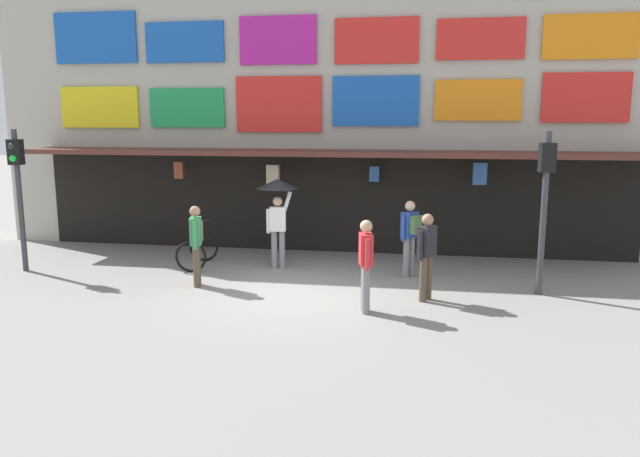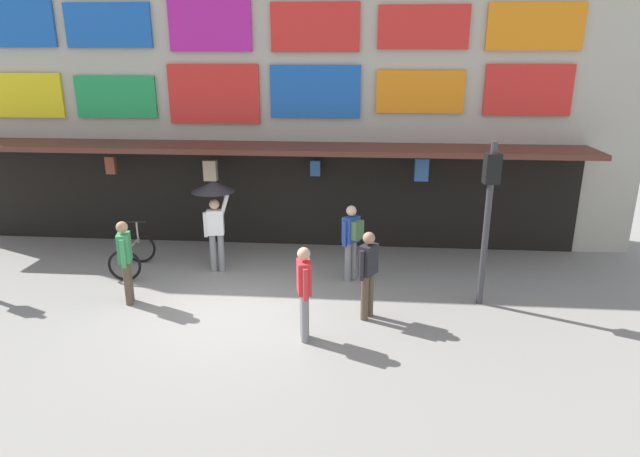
{
  "view_description": "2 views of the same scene",
  "coord_description": "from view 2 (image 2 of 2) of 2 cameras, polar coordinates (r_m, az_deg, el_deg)",
  "views": [
    {
      "loc": [
        2.46,
        -11.44,
        3.45
      ],
      "look_at": [
        0.33,
        1.03,
        1.14
      ],
      "focal_mm": 34.19,
      "sensor_mm": 36.0,
      "label": 1
    },
    {
      "loc": [
        2.46,
        -9.21,
        4.67
      ],
      "look_at": [
        1.52,
        1.88,
        1.11
      ],
      "focal_mm": 30.39,
      "sensor_mm": 36.0,
      "label": 2
    }
  ],
  "objects": [
    {
      "name": "pedestrian_in_white",
      "position": [
        9.12,
        -1.68,
        -6.35
      ],
      "size": [
        0.29,
        0.52,
        1.68
      ],
      "color": "gray",
      "rests_on": "ground"
    },
    {
      "name": "ground_plane",
      "position": [
        10.62,
        -9.18,
        -8.6
      ],
      "size": [
        80.0,
        80.0,
        0.0
      ],
      "primitive_type": "plane",
      "color": "gray"
    },
    {
      "name": "shopfront",
      "position": [
        14.01,
        -5.46,
        14.77
      ],
      "size": [
        18.0,
        2.6,
        8.0
      ],
      "color": "#B2AD9E",
      "rests_on": "ground"
    },
    {
      "name": "traffic_light_far",
      "position": [
        10.56,
        17.37,
        3.06
      ],
      "size": [
        0.3,
        0.34,
        3.2
      ],
      "color": "#38383D",
      "rests_on": "ground"
    },
    {
      "name": "pedestrian_in_black",
      "position": [
        9.9,
        5.08,
        -4.42
      ],
      "size": [
        0.38,
        0.46,
        1.68
      ],
      "color": "brown",
      "rests_on": "ground"
    },
    {
      "name": "pedestrian_with_umbrella",
      "position": [
        12.04,
        -11.09,
        2.85
      ],
      "size": [
        0.96,
        0.96,
        2.08
      ],
      "color": "gray",
      "rests_on": "ground"
    },
    {
      "name": "pedestrian_in_blue",
      "position": [
        11.12,
        -19.81,
        -2.92
      ],
      "size": [
        0.31,
        0.51,
        1.68
      ],
      "color": "brown",
      "rests_on": "ground"
    },
    {
      "name": "bicycle_parked",
      "position": [
        12.9,
        -19.12,
        -2.64
      ],
      "size": [
        0.82,
        1.22,
        1.05
      ],
      "color": "black",
      "rests_on": "ground"
    },
    {
      "name": "pedestrian_in_green",
      "position": [
        11.52,
        3.36,
        -0.95
      ],
      "size": [
        0.47,
        0.48,
        1.68
      ],
      "color": "gray",
      "rests_on": "ground"
    }
  ]
}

